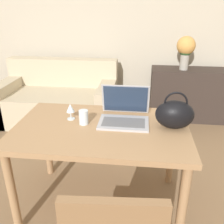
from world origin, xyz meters
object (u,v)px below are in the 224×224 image
Objects in this scene: laptop at (124,111)px; drinking_glass at (84,117)px; handbag at (175,114)px; couch at (59,100)px; wine_glass at (70,109)px; flower_vase at (186,48)px.

laptop reaches higher than drinking_glass.
handbag is (0.66, 0.02, 0.05)m from drinking_glass.
couch is 12.61× the size of wine_glass.
wine_glass is at bearing -174.48° from laptop.
laptop is at bearing 20.19° from drinking_glass.
laptop is at bearing 5.52° from wine_glass.
flower_vase is (1.09, 1.70, 0.20)m from wine_glass.
couch is at bearing 115.19° from drinking_glass.
laptop is (1.03, -1.45, 0.51)m from couch.
handbag is at bearing -47.98° from couch.
drinking_glass is at bearing -178.68° from handbag.
flower_vase is at bearing 61.07° from drinking_glass.
handbag is (0.36, -0.09, 0.04)m from laptop.
drinking_glass is at bearing -64.81° from couch.
laptop reaches higher than couch.
flower_vase is (1.71, 0.20, 0.72)m from couch.
flower_vase is at bearing 67.68° from laptop.
handbag reaches higher than drinking_glass.
wine_glass is 0.29× the size of flower_vase.
wine_glass is at bearing -122.79° from flower_vase.
wine_glass is at bearing 149.55° from drinking_glass.
laptop is at bearing -112.32° from flower_vase.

